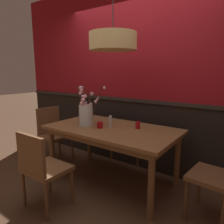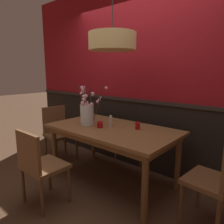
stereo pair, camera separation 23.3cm
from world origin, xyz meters
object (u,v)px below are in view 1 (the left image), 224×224
condiment_bottle (110,121)px  pendant_lamp (113,41)px  dining_table (112,134)px  candle_holder_nearer_edge (100,125)px  chair_far_side_right (155,133)px  chair_head_west_end (53,132)px  chair_head_east_end (220,173)px  candle_holder_nearer_center (138,125)px  chair_near_side_left (41,166)px  chair_far_side_left (129,129)px  vase_with_blossoms (86,113)px

condiment_bottle → pendant_lamp: pendant_lamp is taller
dining_table → candle_holder_nearer_edge: candle_holder_nearer_edge is taller
chair_far_side_right → chair_head_west_end: (-1.46, -0.86, -0.02)m
chair_head_east_end → candle_holder_nearer_center: bearing=170.1°
dining_table → chair_near_side_left: size_ratio=1.94×
chair_far_side_left → pendant_lamp: size_ratio=0.80×
chair_head_west_end → pendant_lamp: (1.28, -0.06, 1.34)m
dining_table → chair_near_side_left: bearing=-107.0°
chair_head_west_end → candle_holder_nearer_center: chair_head_west_end is taller
chair_head_east_end → pendant_lamp: 1.82m
chair_head_west_end → candle_holder_nearer_center: (1.52, 0.15, 0.31)m
chair_head_west_end → candle_holder_nearer_center: size_ratio=9.73×
condiment_bottle → pendant_lamp: (0.10, -0.08, 1.00)m
chair_far_side_right → chair_near_side_left: bearing=-106.0°
vase_with_blossoms → candle_holder_nearer_center: 0.72m
chair_near_side_left → vase_with_blossoms: size_ratio=1.55×
vase_with_blossoms → chair_far_side_right: bearing=58.7°
condiment_bottle → candle_holder_nearer_center: bearing=21.7°
chair_head_west_end → candle_holder_nearer_edge: 1.15m
chair_far_side_left → chair_head_east_end: bearing=-29.8°
candle_holder_nearer_edge → dining_table: bearing=40.9°
pendant_lamp → chair_far_side_right: bearing=79.1°
chair_far_side_left → condiment_bottle: bearing=-74.7°
dining_table → chair_far_side_right: size_ratio=1.86×
chair_far_side_left → chair_head_west_end: size_ratio=0.99×
chair_far_side_left → candle_holder_nearer_center: 0.98m
chair_near_side_left → candle_holder_nearer_edge: bearing=78.7°
chair_far_side_left → vase_with_blossoms: size_ratio=1.58×
chair_far_side_right → chair_head_east_end: (1.08, -0.89, -0.00)m
chair_far_side_left → condiment_bottle: 0.96m
dining_table → chair_far_side_left: (-0.28, 0.89, -0.18)m
chair_near_side_left → pendant_lamp: size_ratio=0.78×
pendant_lamp → chair_head_east_end: bearing=1.7°
chair_near_side_left → candle_holder_nearer_center: 1.25m
candle_holder_nearer_edge → condiment_bottle: condiment_bottle is taller
dining_table → chair_far_side_left: size_ratio=1.91×
vase_with_blossoms → condiment_bottle: size_ratio=3.66×
chair_head_east_end → vase_with_blossoms: vase_with_blossoms is taller
chair_far_side_right → chair_head_west_end: bearing=-149.4°
candle_holder_nearer_center → chair_head_east_end: bearing=-9.9°
dining_table → chair_head_east_end: size_ratio=1.87×
chair_head_east_end → candle_holder_nearer_center: (-1.01, 0.18, 0.29)m
chair_far_side_right → pendant_lamp: bearing=-100.9°
chair_far_side_right → chair_head_east_end: size_ratio=1.00×
candle_holder_nearer_center → chair_far_side_right: bearing=95.2°
chair_near_side_left → condiment_bottle: bearing=75.9°
candle_holder_nearer_center → pendant_lamp: 1.08m
candle_holder_nearer_center → chair_near_side_left: bearing=-118.3°
chair_head_west_end → chair_head_east_end: bearing=-0.6°
chair_far_side_right → condiment_bottle: condiment_bottle is taller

